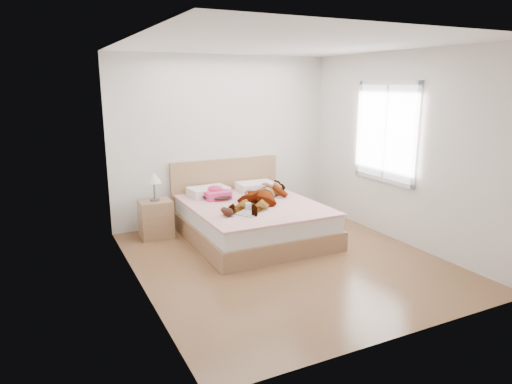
% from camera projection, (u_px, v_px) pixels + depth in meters
% --- Properties ---
extents(ground, '(4.00, 4.00, 0.00)m').
position_uv_depth(ground, '(286.00, 260.00, 5.75)').
color(ground, '#4C3017').
rests_on(ground, ground).
extents(woman, '(1.64, 1.64, 0.23)m').
position_uv_depth(woman, '(263.00, 192.00, 6.62)').
color(woman, white).
rests_on(woman, bed).
extents(hair, '(0.60, 0.67, 0.08)m').
position_uv_depth(hair, '(216.00, 195.00, 6.78)').
color(hair, black).
rests_on(hair, bed).
extents(phone, '(0.09, 0.09, 0.05)m').
position_uv_depth(phone, '(221.00, 187.00, 6.74)').
color(phone, silver).
rests_on(phone, bed).
extents(room_shell, '(4.00, 4.00, 4.00)m').
position_uv_depth(room_shell, '(386.00, 132.00, 6.43)').
color(room_shell, white).
rests_on(room_shell, ground).
extents(bed, '(1.80, 2.08, 1.00)m').
position_uv_depth(bed, '(250.00, 218.00, 6.59)').
color(bed, '#8A603F').
rests_on(bed, ground).
extents(towel, '(0.38, 0.32, 0.19)m').
position_uv_depth(towel, '(216.00, 194.00, 6.71)').
color(towel, '#F74399').
rests_on(towel, bed).
extents(magazine, '(0.48, 0.43, 0.02)m').
position_uv_depth(magazine, '(252.00, 212.00, 6.01)').
color(magazine, white).
rests_on(magazine, bed).
extents(coffee_mug, '(0.12, 0.10, 0.09)m').
position_uv_depth(coffee_mug, '(248.00, 206.00, 6.17)').
color(coffee_mug, white).
rests_on(coffee_mug, bed).
extents(plush_toy, '(0.17, 0.22, 0.11)m').
position_uv_depth(plush_toy, '(227.00, 212.00, 5.84)').
color(plush_toy, black).
rests_on(plush_toy, bed).
extents(nightstand, '(0.45, 0.41, 0.96)m').
position_uv_depth(nightstand, '(156.00, 216.00, 6.56)').
color(nightstand, brown).
rests_on(nightstand, ground).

